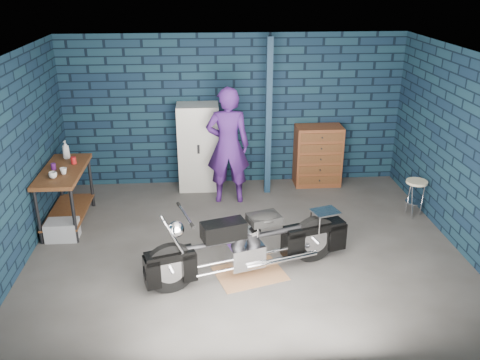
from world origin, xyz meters
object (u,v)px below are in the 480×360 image
object	(u,v)px
locker	(199,147)
shop_stool	(415,198)
storage_bin	(62,230)
workbench	(66,197)
tool_chest	(318,156)
person	(228,146)
motorcycle	(250,239)

from	to	relation	value
locker	shop_stool	world-z (taller)	locker
storage_bin	shop_stool	world-z (taller)	shop_stool
workbench	storage_bin	xyz separation A→B (m)	(0.02, -0.49, -0.31)
tool_chest	person	bearing A→B (deg)	-160.36
locker	tool_chest	world-z (taller)	locker
workbench	storage_bin	distance (m)	0.59
locker	tool_chest	size ratio (longest dim) A/B	1.40
workbench	tool_chest	world-z (taller)	tool_chest
locker	workbench	bearing A→B (deg)	-147.81
workbench	person	xyz separation A→B (m)	(2.52, 0.69, 0.53)
motorcycle	locker	size ratio (longest dim) A/B	1.51
storage_bin	tool_chest	bearing A→B (deg)	23.05
motorcycle	locker	world-z (taller)	locker
motorcycle	person	bearing A→B (deg)	76.88
storage_bin	shop_stool	xyz separation A→B (m)	(5.44, 0.37, 0.16)
locker	tool_chest	distance (m)	2.17
person	tool_chest	world-z (taller)	person
tool_chest	locker	bearing A→B (deg)	180.00
locker	shop_stool	bearing A→B (deg)	-22.23
motorcycle	tool_chest	size ratio (longest dim) A/B	2.12
workbench	person	distance (m)	2.67
motorcycle	shop_stool	distance (m)	3.17
person	tool_chest	xyz separation A→B (m)	(1.66, 0.59, -0.44)
workbench	motorcycle	distance (m)	3.14
workbench	shop_stool	distance (m)	5.46
tool_chest	shop_stool	size ratio (longest dim) A/B	1.82
locker	storage_bin	bearing A→B (deg)	-138.62
motorcycle	locker	distance (m)	2.99
workbench	storage_bin	bearing A→B (deg)	-87.68
person	storage_bin	size ratio (longest dim) A/B	4.34
motorcycle	tool_chest	bearing A→B (deg)	45.59
motorcycle	storage_bin	bearing A→B (deg)	139.82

